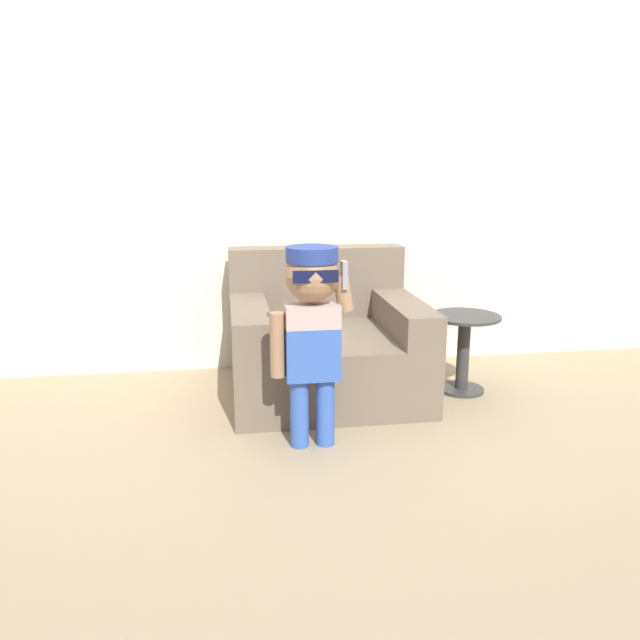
{
  "coord_description": "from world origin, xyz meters",
  "views": [
    {
      "loc": [
        -0.55,
        -3.35,
        1.37
      ],
      "look_at": [
        -0.06,
        -0.13,
        0.56
      ],
      "focal_mm": 35.0,
      "sensor_mm": 36.0,
      "label": 1
    }
  ],
  "objects": [
    {
      "name": "armchair",
      "position": [
        0.03,
        0.28,
        0.3
      ],
      "size": [
        1.13,
        1.03,
        0.86
      ],
      "color": "#6B5B4C",
      "rests_on": "ground_plane"
    },
    {
      "name": "person_child",
      "position": [
        -0.15,
        -0.48,
        0.67
      ],
      "size": [
        0.41,
        0.31,
        1.0
      ],
      "color": "#3356AD",
      "rests_on": "ground_plane"
    },
    {
      "name": "wall_back",
      "position": [
        0.0,
        0.87,
        1.3
      ],
      "size": [
        10.0,
        0.05,
        2.6
      ],
      "color": "beige",
      "rests_on": "ground_plane"
    },
    {
      "name": "side_table",
      "position": [
        0.88,
        0.15,
        0.29
      ],
      "size": [
        0.43,
        0.43,
        0.49
      ],
      "color": "#333333",
      "rests_on": "ground_plane"
    },
    {
      "name": "ground_plane",
      "position": [
        0.0,
        0.0,
        0.0
      ],
      "size": [
        10.0,
        10.0,
        0.0
      ],
      "primitive_type": "plane",
      "color": "#998466"
    }
  ]
}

